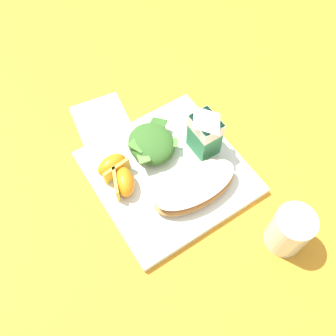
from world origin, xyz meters
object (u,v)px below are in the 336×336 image
object	(u,v)px
white_plate	(168,173)
paper_napkin	(101,118)
cheesy_pizza_bread	(195,187)
green_salad_pile	(153,143)
drinking_clear_cup	(290,230)
orange_wedge_middle	(124,182)
milk_carton	(205,131)
orange_wedge_front	(112,166)

from	to	relation	value
white_plate	paper_napkin	world-z (taller)	white_plate
cheesy_pizza_bread	paper_napkin	distance (m)	0.27
green_salad_pile	drinking_clear_cup	xyz separation A→B (m)	(0.28, 0.10, 0.01)
orange_wedge_middle	drinking_clear_cup	bearing A→B (deg)	38.15
cheesy_pizza_bread	green_salad_pile	size ratio (longest dim) A/B	1.70
paper_napkin	orange_wedge_middle	bearing A→B (deg)	-13.02
white_plate	drinking_clear_cup	bearing A→B (deg)	24.01
orange_wedge_middle	paper_napkin	bearing A→B (deg)	166.98
orange_wedge_middle	drinking_clear_cup	size ratio (longest dim) A/B	0.75
orange_wedge_middle	cheesy_pizza_bread	bearing A→B (deg)	52.54
white_plate	cheesy_pizza_bread	distance (m)	0.07
green_salad_pile	paper_napkin	size ratio (longest dim) A/B	0.92
green_salad_pile	milk_carton	distance (m)	0.11
green_salad_pile	paper_napkin	xyz separation A→B (m)	(-0.14, -0.05, -0.03)
green_salad_pile	orange_wedge_front	distance (m)	0.09
green_salad_pile	orange_wedge_front	bearing A→B (deg)	-88.58
drinking_clear_cup	orange_wedge_front	bearing A→B (deg)	-146.15
milk_carton	drinking_clear_cup	world-z (taller)	milk_carton
green_salad_pile	drinking_clear_cup	bearing A→B (deg)	18.79
cheesy_pizza_bread	drinking_clear_cup	world-z (taller)	drinking_clear_cup
green_salad_pile	milk_carton	bearing A→B (deg)	57.57
green_salad_pile	paper_napkin	distance (m)	0.15
milk_carton	orange_wedge_middle	world-z (taller)	milk_carton
green_salad_pile	drinking_clear_cup	world-z (taller)	drinking_clear_cup
white_plate	milk_carton	xyz separation A→B (m)	(-0.01, 0.09, 0.07)
milk_carton	drinking_clear_cup	xyz separation A→B (m)	(0.23, 0.01, -0.03)
white_plate	orange_wedge_front	size ratio (longest dim) A/B	4.41
orange_wedge_front	paper_napkin	xyz separation A→B (m)	(-0.14, 0.04, -0.03)
milk_carton	paper_napkin	world-z (taller)	milk_carton
orange_wedge_front	green_salad_pile	bearing A→B (deg)	91.42
milk_carton	orange_wedge_middle	distance (m)	0.18
cheesy_pizza_bread	milk_carton	world-z (taller)	milk_carton
green_salad_pile	paper_napkin	bearing A→B (deg)	-160.23
milk_carton	cheesy_pizza_bread	bearing A→B (deg)	-44.42
green_salad_pile	white_plate	bearing A→B (deg)	-3.32
white_plate	green_salad_pile	distance (m)	0.07
cheesy_pizza_bread	green_salad_pile	bearing A→B (deg)	-173.72
white_plate	paper_napkin	size ratio (longest dim) A/B	2.55
orange_wedge_front	paper_napkin	size ratio (longest dim) A/B	0.58
white_plate	cheesy_pizza_bread	bearing A→B (deg)	14.65
cheesy_pizza_bread	paper_napkin	bearing A→B (deg)	-166.46
cheesy_pizza_bread	orange_wedge_middle	distance (m)	0.13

